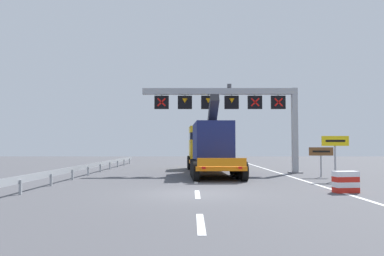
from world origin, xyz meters
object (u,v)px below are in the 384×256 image
tourist_info_sign_brown (320,154)px  overhead_lane_gantry (235,104)px  heavy_haul_truck_orange (207,146)px  exit_sign_yellow (334,147)px  crash_barrier_striped (344,182)px

tourist_info_sign_brown → overhead_lane_gantry: bearing=144.0°
heavy_haul_truck_orange → overhead_lane_gantry: bearing=-25.5°
overhead_lane_gantry → exit_sign_yellow: 8.48m
overhead_lane_gantry → heavy_haul_truck_orange: overhead_lane_gantry is taller
tourist_info_sign_brown → crash_barrier_striped: bearing=-102.2°
crash_barrier_striped → overhead_lane_gantry: bearing=105.9°
exit_sign_yellow → crash_barrier_striped: (-1.62, -5.31, -1.49)m
overhead_lane_gantry → heavy_haul_truck_orange: (-1.96, 0.94, -3.07)m
heavy_haul_truck_orange → exit_sign_yellow: bearing=-46.2°
overhead_lane_gantry → crash_barrier_striped: 12.81m
exit_sign_yellow → overhead_lane_gantry: bearing=128.3°
heavy_haul_truck_orange → crash_barrier_striped: size_ratio=13.36×
overhead_lane_gantry → exit_sign_yellow: bearing=-51.7°
heavy_haul_truck_orange → exit_sign_yellow: 9.88m
heavy_haul_truck_orange → crash_barrier_striped: (5.23, -12.43, -1.54)m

